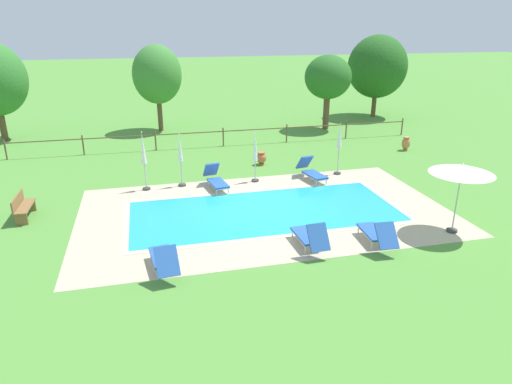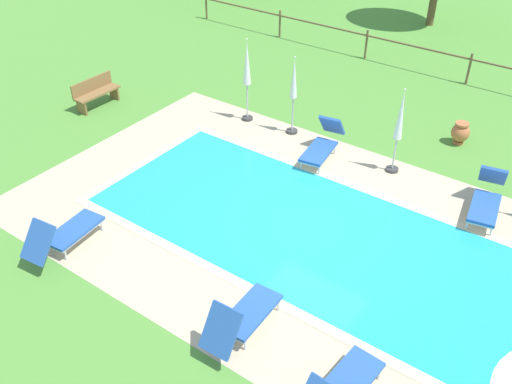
% 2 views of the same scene
% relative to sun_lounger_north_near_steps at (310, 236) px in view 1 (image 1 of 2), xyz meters
% --- Properties ---
extents(ground_plane, '(160.00, 160.00, 0.00)m').
position_rel_sun_lounger_north_near_steps_xyz_m(ground_plane, '(-0.59, 3.16, -0.40)').
color(ground_plane, '#518E38').
extents(pool_deck_paving, '(13.45, 7.86, 0.01)m').
position_rel_sun_lounger_north_near_steps_xyz_m(pool_deck_paving, '(-0.59, 3.16, -0.40)').
color(pool_deck_paving, '#BCAD8E').
rests_on(pool_deck_paving, ground).
extents(swimming_pool_water, '(9.73, 4.14, 0.01)m').
position_rel_sun_lounger_north_near_steps_xyz_m(swimming_pool_water, '(-0.59, 3.16, -0.39)').
color(swimming_pool_water, '#23A8C1').
rests_on(swimming_pool_water, ground).
extents(pool_coping_rim, '(10.21, 4.62, 0.01)m').
position_rel_sun_lounger_north_near_steps_xyz_m(pool_coping_rim, '(-0.59, 3.16, -0.39)').
color(pool_coping_rim, beige).
rests_on(pool_coping_rim, ground).
extents(sun_lounger_north_near_steps, '(0.68, 1.84, 1.02)m').
position_rel_sun_lounger_north_near_steps_xyz_m(sun_lounger_north_near_steps, '(0.00, 0.00, 0.00)').
color(sun_lounger_north_near_steps, '#2856A8').
rests_on(sun_lounger_north_near_steps, ground).
extents(sun_lounger_north_mid, '(0.80, 1.92, 0.99)m').
position_rel_sun_lounger_north_near_steps_xyz_m(sun_lounger_north_mid, '(-4.45, -0.33, -0.01)').
color(sun_lounger_north_mid, '#2856A8').
rests_on(sun_lounger_north_mid, ground).
extents(sun_lounger_north_far, '(0.87, 1.92, 0.99)m').
position_rel_sun_lounger_north_near_steps_xyz_m(sun_lounger_north_far, '(-1.93, 6.07, -0.00)').
color(sun_lounger_north_far, '#2856A8').
rests_on(sun_lounger_north_far, ground).
extents(sun_lounger_north_end, '(0.73, 1.93, 0.96)m').
position_rel_sun_lounger_north_near_steps_xyz_m(sun_lounger_north_end, '(2.12, -0.28, -0.01)').
color(sun_lounger_north_end, '#2856A8').
rests_on(sun_lounger_north_end, ground).
extents(sun_lounger_south_near_corner, '(0.92, 1.93, 0.99)m').
position_rel_sun_lounger_north_near_steps_xyz_m(sun_lounger_south_near_corner, '(2.36, 6.14, -0.00)').
color(sun_lounger_south_near_corner, '#2856A8').
rests_on(sun_lounger_south_near_corner, ground).
extents(patio_umbrella_open_foreground, '(2.03, 2.03, 2.39)m').
position_rel_sun_lounger_north_near_steps_xyz_m(patio_umbrella_open_foreground, '(5.05, -0.04, 1.78)').
color(patio_umbrella_open_foreground, '#383838').
rests_on(patio_umbrella_open_foreground, ground).
extents(patio_umbrella_closed_row_west, '(0.32, 0.32, 2.29)m').
position_rel_sun_lounger_north_near_steps_xyz_m(patio_umbrella_closed_row_west, '(-3.30, 6.72, 1.00)').
color(patio_umbrella_closed_row_west, '#383838').
rests_on(patio_umbrella_closed_row_west, ground).
extents(patio_umbrella_closed_row_mid_west, '(0.32, 0.32, 2.37)m').
position_rel_sun_lounger_north_near_steps_xyz_m(patio_umbrella_closed_row_mid_west, '(3.81, 6.63, 1.11)').
color(patio_umbrella_closed_row_mid_west, '#383838').
rests_on(patio_umbrella_closed_row_mid_west, ground).
extents(patio_umbrella_closed_row_centre, '(0.32, 0.32, 2.30)m').
position_rel_sun_lounger_north_near_steps_xyz_m(patio_umbrella_closed_row_centre, '(-0.12, 6.54, 0.99)').
color(patio_umbrella_closed_row_centre, '#383838').
rests_on(patio_umbrella_closed_row_centre, ground).
extents(patio_umbrella_closed_row_mid_east, '(0.32, 0.32, 2.48)m').
position_rel_sun_lounger_north_near_steps_xyz_m(patio_umbrella_closed_row_mid_east, '(-4.80, 6.61, 1.17)').
color(patio_umbrella_closed_row_mid_east, '#383838').
rests_on(patio_umbrella_closed_row_mid_east, ground).
extents(wooden_bench_lawn_side, '(0.47, 1.51, 0.87)m').
position_rel_sun_lounger_north_near_steps_xyz_m(wooden_bench_lawn_side, '(-9.10, 4.63, 0.07)').
color(wooden_bench_lawn_side, olive).
rests_on(wooden_bench_lawn_side, ground).
extents(terracotta_urn_near_fence, '(0.49, 0.49, 0.64)m').
position_rel_sun_lounger_north_near_steps_xyz_m(terracotta_urn_near_fence, '(0.77, 8.90, -0.05)').
color(terracotta_urn_near_fence, '#B7663D').
rests_on(terracotta_urn_near_fence, ground).
extents(terracotta_urn_by_tree, '(0.44, 0.44, 0.75)m').
position_rel_sun_lounger_north_near_steps_xyz_m(terracotta_urn_by_tree, '(9.09, 9.60, 0.00)').
color(terracotta_urn_by_tree, '#C67547').
rests_on(terracotta_urn_by_tree, ground).
extents(perimeter_fence, '(22.50, 0.08, 1.05)m').
position_rel_sun_lounger_north_near_steps_xyz_m(perimeter_fence, '(-0.41, 12.90, 0.30)').
color(perimeter_fence, brown).
rests_on(perimeter_fence, ground).
extents(tree_far_west, '(3.03, 3.03, 5.34)m').
position_rel_sun_lounger_north_near_steps_xyz_m(tree_far_west, '(-3.64, 17.73, 3.13)').
color(tree_far_west, brown).
rests_on(tree_far_west, ground).
extents(tree_west_mid, '(2.96, 2.96, 4.70)m').
position_rel_sun_lounger_north_near_steps_xyz_m(tree_west_mid, '(6.86, 15.62, 2.90)').
color(tree_west_mid, brown).
rests_on(tree_west_mid, ground).
extents(tree_east_mid, '(4.21, 4.21, 5.79)m').
position_rel_sun_lounger_north_near_steps_xyz_m(tree_east_mid, '(11.90, 18.73, 3.18)').
color(tree_east_mid, brown).
rests_on(tree_east_mid, ground).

